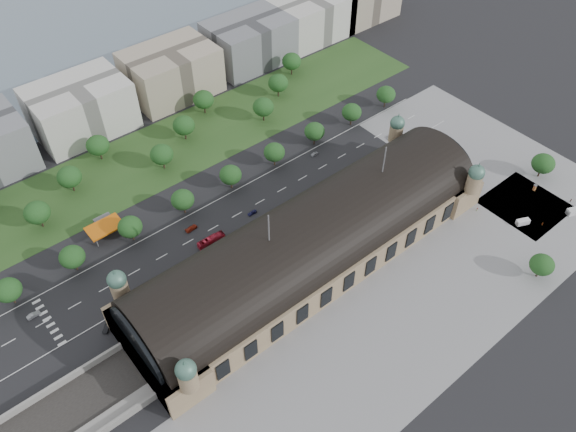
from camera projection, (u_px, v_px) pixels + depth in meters
ground at (311, 260)px, 216.78m from camera, size 900.00×900.00×0.00m
station at (312, 242)px, 209.42m from camera, size 150.00×48.40×44.30m
plaza_south at (415, 320)px, 197.52m from camera, size 190.00×48.00×0.12m
plaza_east at (477, 152)px, 262.49m from camera, size 56.00×100.00×0.12m
road_slab at (213, 228)px, 228.36m from camera, size 260.00×26.00×0.10m
grass_belt at (155, 156)px, 260.20m from camera, size 300.00×45.00×0.10m
petrol_station at (104, 224)px, 225.90m from camera, size 14.00×13.00×5.05m
office_3 at (81, 108)px, 266.49m from camera, size 45.00×32.00×24.00m
office_4 at (171, 72)px, 288.68m from camera, size 45.00×32.00×24.00m
office_5 at (249, 41)px, 310.87m from camera, size 45.00×32.00×24.00m
office_6 at (310, 17)px, 330.84m from camera, size 45.00×32.00×24.00m
tree_row_1 at (8, 290)px, 197.39m from camera, size 9.60×9.60×11.52m
tree_row_2 at (72, 257)px, 208.04m from camera, size 9.60×9.60×11.52m
tree_row_3 at (130, 227)px, 218.70m from camera, size 9.60×9.60×11.52m
tree_row_4 at (183, 200)px, 229.35m from camera, size 9.60×9.60×11.52m
tree_row_5 at (230, 175)px, 240.00m from camera, size 9.60×9.60×11.52m
tree_row_6 at (274, 152)px, 250.65m from camera, size 9.60×9.60×11.52m
tree_row_7 at (315, 131)px, 261.30m from camera, size 9.60×9.60×11.52m
tree_row_8 at (352, 112)px, 271.95m from camera, size 9.60×9.60×11.52m
tree_row_9 at (386, 94)px, 282.60m from camera, size 9.60×9.60×11.52m
tree_belt_3 at (37, 213)px, 223.31m from camera, size 10.40×10.40×12.48m
tree_belt_4 at (69, 177)px, 238.20m from camera, size 10.40×10.40×12.48m
tree_belt_5 at (98, 145)px, 253.10m from camera, size 10.40×10.40×12.48m
tree_belt_6 at (162, 154)px, 248.61m from camera, size 10.40×10.40×12.48m
tree_belt_7 at (184, 125)px, 263.50m from camera, size 10.40×10.40×12.48m
tree_belt_8 at (203, 99)px, 278.39m from camera, size 10.40×10.40×12.48m
tree_belt_9 at (263, 107)px, 273.90m from camera, size 10.40×10.40×12.48m
tree_belt_10 at (278, 83)px, 288.80m from camera, size 10.40×10.40×12.48m
tree_belt_11 at (292, 61)px, 303.69m from camera, size 10.40×10.40×12.48m
tree_plaza_ne at (543, 164)px, 245.20m from camera, size 10.00×10.00×11.69m
tree_plaza_s at (542, 265)px, 206.22m from camera, size 9.00×9.00×10.64m
traffic_car_1 at (33, 315)px, 197.98m from camera, size 4.79×1.84×1.56m
traffic_car_2 at (111, 307)px, 200.56m from camera, size 4.86×2.71×1.28m
traffic_car_3 at (191, 228)px, 227.27m from camera, size 5.56×2.72×1.56m
traffic_car_4 at (252, 213)px, 233.58m from camera, size 4.11×1.68×1.40m
traffic_car_5 at (315, 154)px, 260.40m from camera, size 4.01×1.64×1.29m
traffic_car_6 at (392, 137)px, 269.37m from camera, size 5.50×3.01×1.46m
parked_car_0 at (107, 327)px, 194.43m from camera, size 4.95×4.54×1.65m
parked_car_1 at (127, 311)px, 199.39m from camera, size 5.45×4.38×1.38m
parked_car_2 at (166, 288)px, 206.50m from camera, size 4.83×3.99×1.32m
parked_car_3 at (166, 284)px, 207.71m from camera, size 4.53×4.09×1.49m
parked_car_4 at (155, 301)px, 202.49m from camera, size 4.22×3.07×1.33m
parked_car_5 at (208, 269)px, 212.50m from camera, size 6.30×5.42×1.61m
parked_car_6 at (199, 274)px, 210.87m from camera, size 4.86×3.59×1.31m
bus_west at (211, 240)px, 221.56m from camera, size 11.79×3.23×3.26m
bus_mid at (256, 225)px, 227.21m from camera, size 12.20×3.61×3.35m
bus_east at (314, 191)px, 241.29m from camera, size 11.74×3.55×3.22m
van_east at (522, 222)px, 229.16m from camera, size 5.89×4.22×2.37m
van_south at (574, 211)px, 233.20m from camera, size 6.96×4.81×2.80m
advertising_column at (535, 187)px, 243.17m from camera, size 1.53×1.53×2.90m
pedestrian_0 at (477, 209)px, 234.74m from camera, size 0.90×0.72×1.62m
pedestrian_1 at (542, 224)px, 228.70m from camera, size 0.77×0.86×1.97m
pedestrian_3 at (571, 200)px, 238.28m from camera, size 1.23×0.78×1.95m
pedestrian_4 at (550, 262)px, 214.91m from camera, size 1.15×0.88×1.64m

